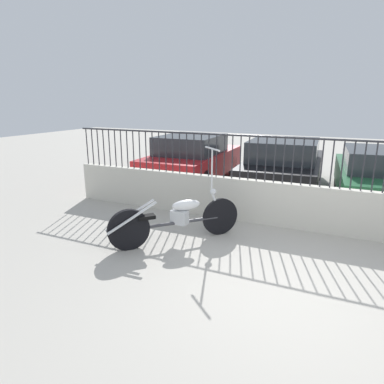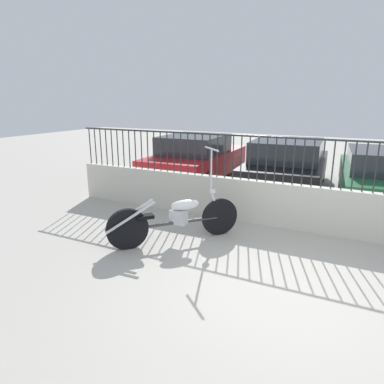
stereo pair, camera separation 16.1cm
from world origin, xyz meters
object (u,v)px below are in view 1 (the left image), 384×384
object	(u,v)px
car_black	(283,164)
car_green	(382,177)
car_red	(193,159)
motorcycle_dark_grey	(171,219)

from	to	relation	value
car_black	car_green	bearing A→B (deg)	-109.01
car_red	car_green	xyz separation A→B (m)	(4.90, -0.35, -0.02)
motorcycle_dark_grey	car_red	world-z (taller)	motorcycle_dark_grey
motorcycle_dark_grey	car_red	bearing A→B (deg)	62.27
motorcycle_dark_grey	car_black	world-z (taller)	motorcycle_dark_grey
motorcycle_dark_grey	car_green	distance (m)	5.15
car_red	car_black	bearing A→B (deg)	-84.78
motorcycle_dark_grey	car_green	bearing A→B (deg)	1.53
car_green	motorcycle_dark_grey	bearing A→B (deg)	134.59
car_black	car_green	distance (m)	2.42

